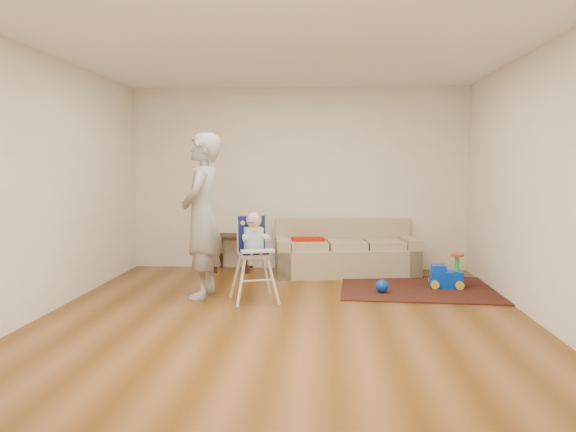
# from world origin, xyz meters

# --- Properties ---
(ground) EXTENTS (5.50, 5.50, 0.00)m
(ground) POSITION_xyz_m (0.00, 0.00, 0.00)
(ground) COLOR #54300C
(ground) RESTS_ON ground
(room_envelope) EXTENTS (5.04, 5.52, 2.72)m
(room_envelope) POSITION_xyz_m (0.00, 0.53, 1.88)
(room_envelope) COLOR beige
(room_envelope) RESTS_ON ground
(sofa) EXTENTS (2.08, 1.07, 0.77)m
(sofa) POSITION_xyz_m (0.70, 2.30, 0.38)
(sofa) COLOR tan
(sofa) RESTS_ON ground
(side_table) EXTENTS (0.53, 0.53, 0.53)m
(side_table) POSITION_xyz_m (-0.95, 2.50, 0.26)
(side_table) COLOR black
(side_table) RESTS_ON ground
(area_rug) EXTENTS (2.15, 1.66, 0.02)m
(area_rug) POSITION_xyz_m (1.65, 1.39, 0.01)
(area_rug) COLOR black
(area_rug) RESTS_ON ground
(ride_on_toy) EXTENTS (0.41, 0.31, 0.43)m
(ride_on_toy) POSITION_xyz_m (1.93, 1.45, 0.23)
(ride_on_toy) COLOR #0638D6
(ride_on_toy) RESTS_ON area_rug
(toy_ball) EXTENTS (0.16, 0.16, 0.16)m
(toy_ball) POSITION_xyz_m (1.10, 1.09, 0.09)
(toy_ball) COLOR #0638D6
(toy_ball) RESTS_ON area_rug
(high_chair) EXTENTS (0.60, 0.60, 1.03)m
(high_chair) POSITION_xyz_m (-0.40, 0.63, 0.49)
(high_chair) COLOR silver
(high_chair) RESTS_ON ground
(adult) EXTENTS (0.49, 0.72, 1.93)m
(adult) POSITION_xyz_m (-1.03, 0.80, 0.96)
(adult) COLOR gray
(adult) RESTS_ON ground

